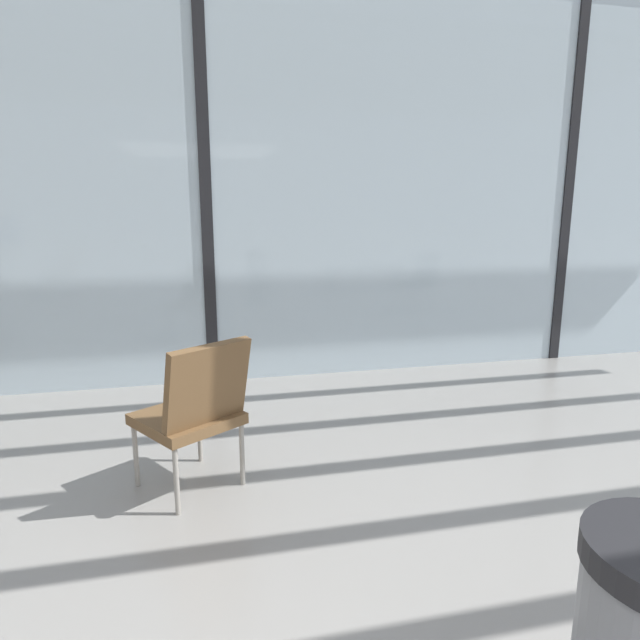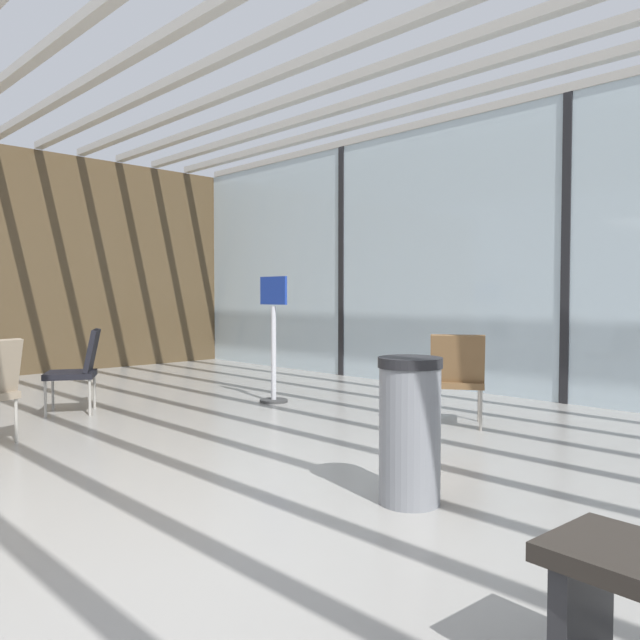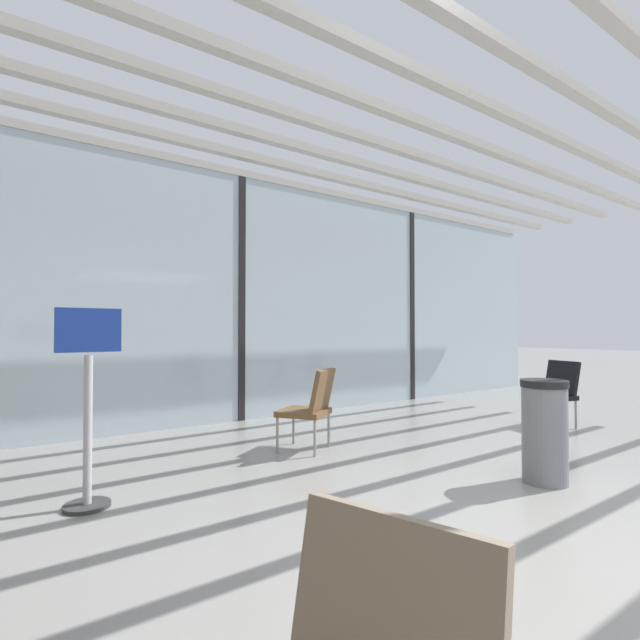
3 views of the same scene
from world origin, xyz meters
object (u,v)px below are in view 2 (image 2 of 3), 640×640
(lounge_chair_0, at_px, (79,365))
(info_sign, at_px, (274,343))
(trash_bin, at_px, (410,430))
(lounge_chair_2, at_px, (457,374))

(lounge_chair_0, distance_m, info_sign, 2.09)
(lounge_chair_0, xyz_separation_m, trash_bin, (4.15, 0.22, -0.06))
(lounge_chair_0, relative_size, lounge_chair_2, 1.00)
(lounge_chair_0, height_order, lounge_chair_2, same)
(lounge_chair_2, relative_size, info_sign, 0.60)
(lounge_chair_2, xyz_separation_m, trash_bin, (1.00, -2.01, -0.06))
(trash_bin, bearing_deg, lounge_chair_0, -177.03)
(lounge_chair_2, relative_size, trash_bin, 1.01)
(lounge_chair_2, xyz_separation_m, info_sign, (-2.22, -0.36, 0.18))
(trash_bin, relative_size, info_sign, 0.60)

